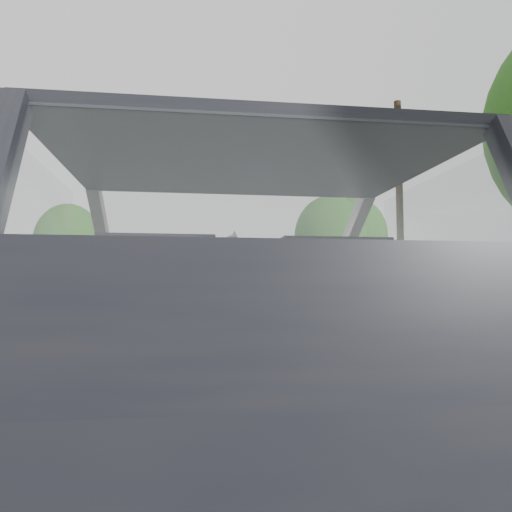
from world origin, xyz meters
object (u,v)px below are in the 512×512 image
object	(u,v)px
cat	(269,257)
highway_sign	(314,286)
utility_pole	(400,207)
subject_car	(239,315)
other_car	(155,298)

from	to	relation	value
cat	highway_sign	world-z (taller)	highway_sign
cat	utility_pole	world-z (taller)	utility_pole
utility_pole	cat	bearing A→B (deg)	-116.91
subject_car	highway_sign	world-z (taller)	highway_sign
subject_car	highway_sign	xyz separation A→B (m)	(4.97, 17.60, 0.45)
subject_car	utility_pole	xyz separation A→B (m)	(8.18, 16.23, 3.62)
highway_sign	subject_car	bearing A→B (deg)	-110.65
cat	highway_sign	size ratio (longest dim) A/B	0.23
cat	highway_sign	xyz separation A→B (m)	(4.71, 16.97, 0.10)
other_car	subject_car	bearing A→B (deg)	-80.71
subject_car	other_car	xyz separation A→B (m)	(-1.34, 15.23, -0.03)
subject_car	cat	size ratio (longest dim) A/B	7.46
subject_car	other_car	distance (m)	15.29
other_car	utility_pole	world-z (taller)	utility_pole
subject_car	utility_pole	size ratio (longest dim) A/B	0.46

